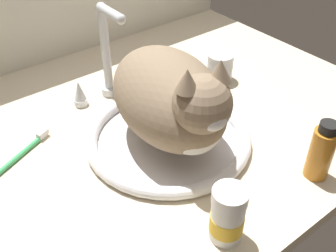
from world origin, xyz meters
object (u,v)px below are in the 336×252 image
at_px(cat, 172,99).
at_px(faucet, 108,62).
at_px(amber_bottle, 321,152).
at_px(metal_jar, 220,67).
at_px(toothbrush, 20,154).
at_px(sink_basin, 168,137).
at_px(pill_bottle, 227,216).

bearing_deg(cat, faucet, 89.33).
distance_m(cat, amber_bottle, 0.28).
bearing_deg(faucet, metal_jar, -22.50).
xyz_separation_m(cat, toothbrush, (-0.25, 0.16, -0.11)).
bearing_deg(faucet, sink_basin, -90.00).
xyz_separation_m(metal_jar, pill_bottle, (-0.33, -0.36, 0.01)).
xyz_separation_m(sink_basin, toothbrush, (-0.26, 0.14, -0.01)).
height_order(sink_basin, faucet, faucet).
relative_size(faucet, toothbrush, 1.45).
relative_size(pill_bottle, toothbrush, 0.66).
xyz_separation_m(pill_bottle, toothbrush, (-0.19, 0.38, -0.04)).
bearing_deg(toothbrush, metal_jar, -2.83).
height_order(faucet, metal_jar, faucet).
bearing_deg(pill_bottle, sink_basin, 73.33).
bearing_deg(faucet, toothbrush, -162.73).
xyz_separation_m(metal_jar, toothbrush, (-0.51, 0.03, -0.03)).
bearing_deg(cat, amber_bottle, -54.73).
xyz_separation_m(amber_bottle, pill_bottle, (-0.23, 0.00, -0.01)).
relative_size(sink_basin, pill_bottle, 3.33).
relative_size(sink_basin, toothbrush, 2.18).
relative_size(amber_bottle, pill_bottle, 1.18).
distance_m(cat, pill_bottle, 0.24).
height_order(metal_jar, toothbrush, metal_jar).
xyz_separation_m(amber_bottle, toothbrush, (-0.42, 0.39, -0.05)).
bearing_deg(faucet, amber_bottle, -71.26).
height_order(cat, toothbrush, cat).
bearing_deg(sink_basin, cat, -99.28).
bearing_deg(cat, metal_jar, 27.33).
relative_size(amber_bottle, toothbrush, 0.77).
bearing_deg(toothbrush, amber_bottle, -42.85).
bearing_deg(pill_bottle, toothbrush, 115.87).
distance_m(sink_basin, faucet, 0.23).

